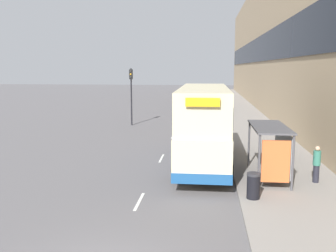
{
  "coord_description": "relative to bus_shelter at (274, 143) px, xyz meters",
  "views": [
    {
      "loc": [
        2.67,
        -8.22,
        5.32
      ],
      "look_at": [
        -0.49,
        21.61,
        0.66
      ],
      "focal_mm": 40.0,
      "sensor_mm": 36.0,
      "label": 1
    }
  ],
  "objects": [
    {
      "name": "lane_mark_7",
      "position": [
        -5.77,
        40.66,
        -1.87
      ],
      "size": [
        0.12,
        2.0,
        0.01
      ],
      "color": "silver",
      "rests_on": "ground_plane"
    },
    {
      "name": "double_decker_bus_near",
      "position": [
        -3.3,
        2.68,
        0.41
      ],
      "size": [
        2.85,
        10.06,
        4.3
      ],
      "color": "beige",
      "rests_on": "ground_plane"
    },
    {
      "name": "pedestrian_1",
      "position": [
        1.89,
        -0.32,
        -0.87
      ],
      "size": [
        0.33,
        0.33,
        1.69
      ],
      "color": "#23232D",
      "rests_on": "ground_plane"
    },
    {
      "name": "traffic_light_far_kerb",
      "position": [
        -10.17,
        16.79,
        1.67
      ],
      "size": [
        0.3,
        0.32,
        5.3
      ],
      "color": "black",
      "rests_on": "ground_plane"
    },
    {
      "name": "car_0",
      "position": [
        -3.18,
        32.87,
        -1.03
      ],
      "size": [
        1.92,
        4.07,
        1.71
      ],
      "color": "navy",
      "rests_on": "ground_plane"
    },
    {
      "name": "lane_mark_1",
      "position": [
        -5.77,
        -3.27,
        -1.87
      ],
      "size": [
        0.12,
        2.0,
        0.01
      ],
      "color": "silver",
      "rests_on": "ground_plane"
    },
    {
      "name": "lane_mark_5",
      "position": [
        -5.77,
        26.02,
        -1.87
      ],
      "size": [
        0.12,
        2.0,
        0.01
      ],
      "color": "silver",
      "rests_on": "ground_plane"
    },
    {
      "name": "pavement",
      "position": [
        0.73,
        29.25,
        -1.81
      ],
      "size": [
        5.0,
        93.0,
        0.14
      ],
      "color": "gray",
      "rests_on": "ground_plane"
    },
    {
      "name": "terrace_facade",
      "position": [
        4.72,
        29.25,
        6.6
      ],
      "size": [
        3.1,
        93.0,
        16.97
      ],
      "color": "tan",
      "rests_on": "ground_plane"
    },
    {
      "name": "lane_mark_3",
      "position": [
        -5.77,
        11.37,
        -1.87
      ],
      "size": [
        0.12,
        2.0,
        0.01
      ],
      "color": "silver",
      "rests_on": "ground_plane"
    },
    {
      "name": "pedestrian_at_shelter",
      "position": [
        1.44,
        3.85,
        -0.79
      ],
      "size": [
        0.37,
        0.37,
        1.84
      ],
      "color": "#23232D",
      "rests_on": "ground_plane"
    },
    {
      "name": "lane_mark_6",
      "position": [
        -5.77,
        33.34,
        -1.87
      ],
      "size": [
        0.12,
        2.0,
        0.01
      ],
      "color": "silver",
      "rests_on": "ground_plane"
    },
    {
      "name": "bus_shelter",
      "position": [
        0.0,
        0.0,
        0.0
      ],
      "size": [
        1.6,
        4.2,
        2.48
      ],
      "color": "#4C4C51",
      "rests_on": "ground_plane"
    },
    {
      "name": "litter_bin",
      "position": [
        -1.22,
        -2.8,
        -1.21
      ],
      "size": [
        0.55,
        0.55,
        1.05
      ],
      "color": "black",
      "rests_on": "ground_plane"
    },
    {
      "name": "lane_mark_2",
      "position": [
        -5.77,
        4.05,
        -1.87
      ],
      "size": [
        0.12,
        2.0,
        0.01
      ],
      "color": "silver",
      "rests_on": "ground_plane"
    },
    {
      "name": "lane_mark_4",
      "position": [
        -5.77,
        18.7,
        -1.87
      ],
      "size": [
        0.12,
        2.0,
        0.01
      ],
      "color": "silver",
      "rests_on": "ground_plane"
    }
  ]
}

